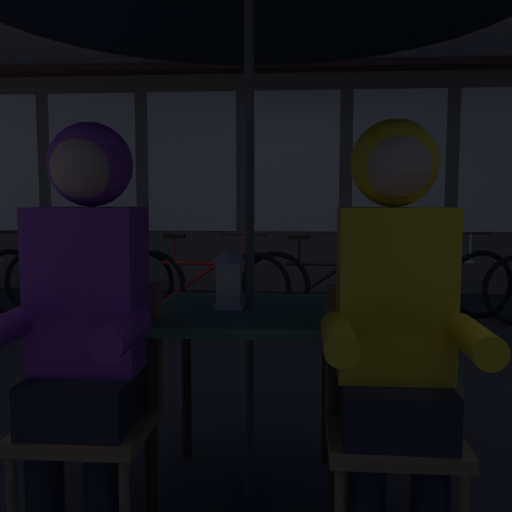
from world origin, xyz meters
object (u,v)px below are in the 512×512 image
(lantern, at_px, (229,276))
(chair_left, at_px, (95,402))
(person_right_hooded, at_px, (395,302))
(person_left_hooded, at_px, (85,298))
(bicycle_fourth, at_px, (329,285))
(bicycle_fifth, at_px, (430,284))
(bicycle_second, at_px, (89,280))
(chair_right, at_px, (390,410))
(bicycle_third, at_px, (203,284))
(cafe_table, at_px, (250,335))

(lantern, height_order, chair_left, lantern)
(person_right_hooded, bearing_deg, person_left_hooded, 180.00)
(bicycle_fourth, relative_size, bicycle_fifth, 1.02)
(chair_left, bearing_deg, bicycle_fifth, 63.90)
(person_right_hooded, bearing_deg, bicycle_second, 121.67)
(bicycle_fifth, bearing_deg, person_left_hooded, -115.77)
(chair_right, xyz_separation_m, bicycle_second, (-2.40, 3.83, -0.14))
(person_left_hooded, bearing_deg, chair_left, 90.00)
(bicycle_fifth, bearing_deg, chair_right, -103.55)
(lantern, xyz_separation_m, bicycle_third, (-0.66, 3.28, -0.51))
(person_right_hooded, relative_size, bicycle_second, 0.83)
(chair_left, height_order, bicycle_second, chair_left)
(cafe_table, relative_size, chair_left, 0.85)
(person_left_hooded, distance_m, person_right_hooded, 0.96)
(bicycle_third, bearing_deg, cafe_table, -77.30)
(bicycle_fourth, bearing_deg, chair_left, -104.14)
(chair_left, bearing_deg, person_left_hooded, -90.00)
(chair_left, distance_m, bicycle_fourth, 3.80)
(person_left_hooded, relative_size, bicycle_second, 0.83)
(bicycle_second, bearing_deg, chair_left, -69.42)
(cafe_table, height_order, person_left_hooded, person_left_hooded)
(bicycle_third, distance_m, bicycle_fifth, 2.16)
(cafe_table, height_order, bicycle_second, bicycle_second)
(lantern, distance_m, bicycle_second, 3.95)
(cafe_table, relative_size, bicycle_third, 0.44)
(person_right_hooded, bearing_deg, lantern, 142.44)
(chair_right, xyz_separation_m, bicycle_fourth, (-0.03, 3.68, -0.14))
(lantern, height_order, bicycle_second, lantern)
(chair_right, relative_size, bicycle_fourth, 0.52)
(chair_right, distance_m, bicycle_second, 4.52)
(lantern, bearing_deg, cafe_table, -2.31)
(bicycle_fourth, distance_m, bicycle_fifth, 0.98)
(chair_right, distance_m, bicycle_third, 3.85)
(bicycle_third, distance_m, bicycle_fourth, 1.19)
(chair_right, relative_size, person_left_hooded, 0.62)
(person_right_hooded, relative_size, bicycle_third, 0.84)
(bicycle_third, bearing_deg, bicycle_second, 171.49)
(lantern, bearing_deg, bicycle_fifth, 66.89)
(person_right_hooded, height_order, bicycle_fourth, person_right_hooded)
(bicycle_second, bearing_deg, lantern, -61.98)
(lantern, height_order, person_right_hooded, person_right_hooded)
(bicycle_fifth, bearing_deg, cafe_table, -112.00)
(person_right_hooded, xyz_separation_m, bicycle_second, (-2.40, 3.89, -0.50))
(person_left_hooded, bearing_deg, lantern, 46.84)
(person_left_hooded, bearing_deg, cafe_table, 41.57)
(lantern, height_order, chair_right, lantern)
(person_left_hooded, bearing_deg, bicycle_fifth, 64.23)
(lantern, xyz_separation_m, person_left_hooded, (-0.40, -0.43, -0.01))
(cafe_table, distance_m, bicycle_fourth, 3.35)
(lantern, xyz_separation_m, chair_right, (0.56, -0.37, -0.37))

